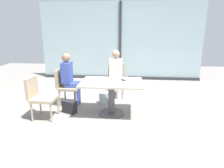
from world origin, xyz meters
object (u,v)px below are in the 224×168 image
at_px(chair_near_window, 116,78).
at_px(wine_glass_1, 138,79).
at_px(chair_side_end, 40,95).
at_px(person_far_left, 70,76).
at_px(dining_table_main, 112,90).
at_px(chair_far_left, 66,85).
at_px(person_near_window, 116,72).
at_px(wine_glass_3, 114,73).
at_px(wine_glass_2, 127,78).
at_px(coffee_cup, 133,83).
at_px(wine_glass_0, 96,79).
at_px(handbag_1, 69,107).
at_px(cell_phone_on_table, 123,80).
at_px(handbag_0, 105,98).

relative_size(chair_near_window, wine_glass_1, 4.70).
distance_m(chair_near_window, chair_side_end, 2.15).
distance_m(chair_near_window, person_far_left, 1.32).
bearing_deg(dining_table_main, chair_far_left, 157.14).
xyz_separation_m(person_near_window, wine_glass_1, (0.54, -1.38, 0.16)).
relative_size(wine_glass_1, wine_glass_3, 1.00).
xyz_separation_m(person_far_left, wine_glass_2, (1.38, -0.66, 0.16)).
xyz_separation_m(wine_glass_3, coffee_cup, (0.41, -0.44, -0.09)).
height_order(person_near_window, wine_glass_3, person_near_window).
relative_size(dining_table_main, wine_glass_0, 6.98).
relative_size(wine_glass_3, handbag_1, 0.62).
distance_m(wine_glass_1, handbag_1, 1.65).
height_order(person_near_window, person_far_left, same).
relative_size(person_far_left, wine_glass_3, 6.81).
bearing_deg(dining_table_main, chair_side_end, -167.27).
bearing_deg(person_near_window, cell_phone_on_table, -76.64).
xyz_separation_m(chair_near_window, coffee_cup, (0.45, -1.44, 0.28)).
bearing_deg(cell_phone_on_table, chair_side_end, 166.87).
bearing_deg(dining_table_main, person_near_window, 90.00).
xyz_separation_m(wine_glass_3, handbag_0, (-0.26, 0.39, -0.72)).
bearing_deg(wine_glass_0, handbag_1, 156.31).
bearing_deg(wine_glass_0, person_far_left, 133.60).
bearing_deg(person_far_left, handbag_0, 9.46).
distance_m(handbag_0, handbag_1, 0.98).
relative_size(wine_glass_2, handbag_1, 0.62).
relative_size(chair_far_left, handbag_1, 2.90).
distance_m(dining_table_main, person_far_left, 1.18).
distance_m(wine_glass_2, handbag_1, 1.45).
xyz_separation_m(chair_near_window, chair_side_end, (-1.45, -1.58, 0.00)).
xyz_separation_m(wine_glass_3, handbag_1, (-0.97, -0.28, -0.72)).
relative_size(chair_far_left, person_near_window, 0.69).
distance_m(wine_glass_0, handbag_0, 1.20).
bearing_deg(handbag_1, dining_table_main, 24.65).
bearing_deg(chair_side_end, wine_glass_0, 0.29).
xyz_separation_m(person_near_window, handbag_1, (-0.93, -1.18, -0.56)).
bearing_deg(handbag_0, dining_table_main, -88.35).
bearing_deg(wine_glass_2, handbag_1, 174.23).
xyz_separation_m(dining_table_main, handbag_1, (-0.93, -0.04, -0.41)).
height_order(handbag_0, handbag_1, same).
distance_m(wine_glass_2, cell_phone_on_table, 0.34).
distance_m(coffee_cup, cell_phone_on_table, 0.40).
distance_m(wine_glass_2, handbag_0, 1.20).
bearing_deg(person_near_window, chair_side_end, -134.73).
bearing_deg(handbag_0, chair_side_end, -159.34).
relative_size(chair_side_end, wine_glass_3, 4.70).
relative_size(wine_glass_2, cell_phone_on_table, 1.28).
distance_m(person_far_left, wine_glass_0, 1.14).
relative_size(cell_phone_on_table, handbag_0, 0.48).
xyz_separation_m(chair_side_end, wine_glass_2, (1.77, 0.16, 0.37)).
relative_size(dining_table_main, wine_glass_2, 6.98).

